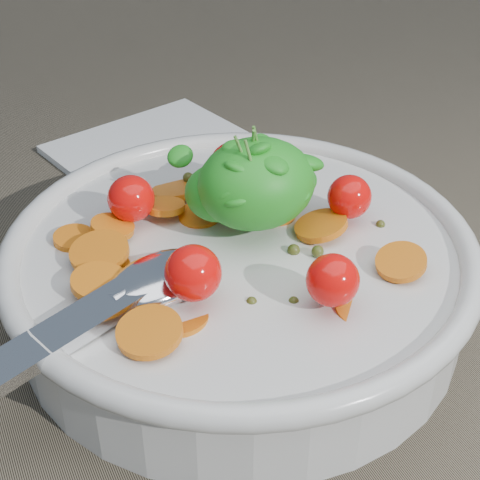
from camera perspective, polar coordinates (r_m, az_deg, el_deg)
name	(u,v)px	position (r m, az deg, el deg)	size (l,w,h in m)	color
ground	(287,313)	(0.51, 3.65, -5.71)	(6.00, 6.00, 0.00)	#726752
bowl	(239,270)	(0.49, -0.05, -2.32)	(0.34, 0.31, 0.13)	silver
napkin	(158,151)	(0.71, -6.37, 6.91)	(0.18, 0.15, 0.01)	white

